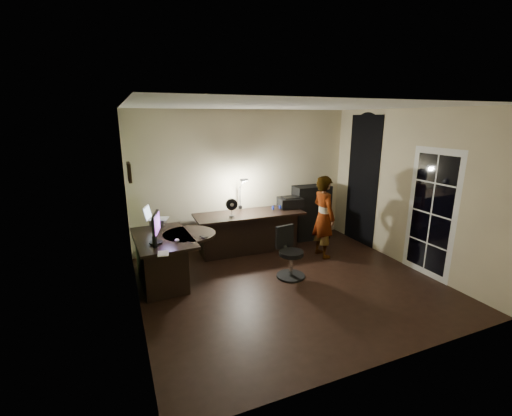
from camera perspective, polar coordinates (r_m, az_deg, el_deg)
name	(u,v)px	position (r m, az deg, el deg)	size (l,w,h in m)	color
floor	(290,284)	(5.58, 5.74, -12.48)	(4.50, 4.00, 0.01)	black
ceiling	(295,106)	(4.96, 6.58, 16.57)	(4.50, 4.00, 0.01)	silver
wall_back	(245,179)	(6.88, -1.93, 4.83)	(4.50, 0.01, 2.70)	beige
wall_front	(393,246)	(3.56, 21.90, -5.97)	(4.50, 0.01, 2.70)	beige
wall_left	(132,218)	(4.50, -19.96, -1.52)	(0.01, 4.00, 2.70)	beige
wall_right	(407,189)	(6.48, 23.93, 2.91)	(0.01, 4.00, 2.70)	beige
green_wall_overlay	(133,217)	(4.50, -19.77, -1.50)	(0.00, 4.00, 2.70)	#425927
arched_doorway	(362,181)	(7.29, 17.32, 4.33)	(0.01, 0.90, 2.60)	black
french_door	(431,214)	(6.17, 27.17, -0.87)	(0.02, 0.92, 2.10)	white
framed_picture	(129,172)	(4.84, -20.39, 5.63)	(0.04, 0.30, 0.25)	black
desk_left	(164,260)	(5.60, -15.05, -8.38)	(0.83, 1.34, 0.78)	black
desk_right	(250,232)	(6.64, -1.08, -4.10)	(2.09, 0.73, 0.78)	black
cabinet	(311,212)	(7.43, 9.14, -0.72)	(0.77, 0.39, 1.16)	black
laptop_stand	(158,222)	(6.01, -16.00, -2.25)	(0.24, 0.20, 0.10)	silver
laptop	(157,212)	(5.97, -16.11, -0.69)	(0.35, 0.32, 0.24)	silver
monitor	(155,232)	(5.15, -16.46, -3.90)	(0.10, 0.48, 0.32)	black
mouse	(177,240)	(5.17, -13.04, -5.25)	(0.06, 0.10, 0.04)	silver
phone	(204,237)	(5.28, -8.72, -4.74)	(0.07, 0.13, 0.01)	black
pen	(190,243)	(5.07, -10.91, -5.69)	(0.01, 0.13, 0.01)	black
speaker	(155,242)	(4.99, -16.52, -5.41)	(0.06, 0.06, 0.17)	black
notepad	(163,254)	(4.76, -15.20, -7.34)	(0.14, 0.20, 0.01)	silver
desk_fan	(232,207)	(6.24, -4.10, 0.12)	(0.21, 0.12, 0.33)	black
headphones	(276,207)	(6.73, 3.43, 0.17)	(0.19, 0.08, 0.09)	navy
printer	(290,202)	(6.92, 5.75, 1.02)	(0.47, 0.36, 0.21)	black
desk_lamp	(240,192)	(6.71, -2.69, 2.69)	(0.16, 0.31, 0.67)	black
office_chair	(291,253)	(5.62, 5.90, -7.48)	(0.47, 0.47, 0.84)	black
person	(324,217)	(6.45, 11.21, -1.45)	(0.55, 0.37, 1.54)	#D8A88C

